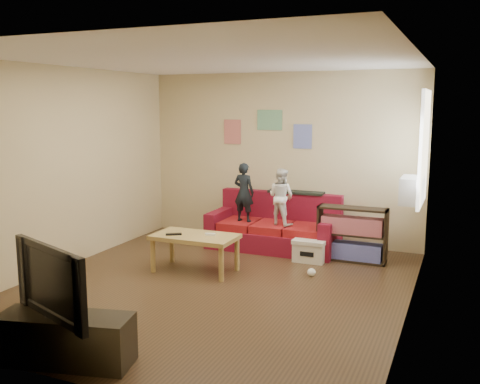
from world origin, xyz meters
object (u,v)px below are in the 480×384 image
at_px(child_a, 244,192).
at_px(child_b, 281,197).
at_px(bookshelf, 352,237).
at_px(file_box, 310,250).
at_px(sofa, 275,229).
at_px(television, 62,279).
at_px(tv_stand, 66,339).
at_px(coffee_table, 195,240).

bearing_deg(child_a, child_b, -174.31).
xyz_separation_m(bookshelf, file_box, (-0.54, -0.25, -0.18)).
height_order(sofa, file_box, sofa).
bearing_deg(sofa, television, -95.39).
relative_size(sofa, child_b, 2.30).
distance_m(child_a, television, 4.09).
distance_m(bookshelf, television, 4.35).
height_order(child_b, television, child_b).
relative_size(bookshelf, television, 0.88).
bearing_deg(tv_stand, television, 0.00).
distance_m(child_a, file_box, 1.39).
distance_m(file_box, television, 3.96).
distance_m(child_a, bookshelf, 1.77).
bearing_deg(bookshelf, coffee_table, -144.29).
distance_m(child_b, file_box, 0.93).
distance_m(sofa, file_box, 0.87).
height_order(child_b, bookshelf, child_b).
bearing_deg(bookshelf, child_b, 175.91).
height_order(child_a, file_box, child_a).
distance_m(child_b, television, 4.12).
bearing_deg(coffee_table, child_b, 62.30).
bearing_deg(file_box, bookshelf, 24.82).
height_order(bookshelf, television, television).
relative_size(child_a, coffee_table, 0.82).
relative_size(bookshelf, tv_stand, 0.84).
bearing_deg(tv_stand, child_b, 69.12).
bearing_deg(bookshelf, sofa, 168.80).
relative_size(child_b, bookshelf, 0.88).
bearing_deg(bookshelf, file_box, -155.18).
height_order(bookshelf, tv_stand, bookshelf).
bearing_deg(tv_stand, file_box, 60.45).
bearing_deg(television, coffee_table, 114.91).
xyz_separation_m(child_a, tv_stand, (0.05, -4.09, -0.65)).
relative_size(child_b, tv_stand, 0.74).
bearing_deg(child_a, bookshelf, -176.96).
xyz_separation_m(child_b, file_box, (0.55, -0.33, -0.68)).
distance_m(coffee_table, bookshelf, 2.24).
distance_m(sofa, television, 4.30).
height_order(tv_stand, television, television).
height_order(sofa, bookshelf, sofa).
xyz_separation_m(child_b, tv_stand, (-0.55, -4.09, -0.62)).
xyz_separation_m(child_b, coffee_table, (-0.73, -1.38, -0.41)).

